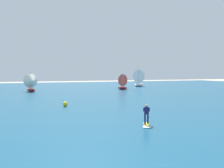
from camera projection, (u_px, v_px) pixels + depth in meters
name	position (u px, v px, depth m)	size (l,w,h in m)	color
ocean	(56.00, 91.00, 50.57)	(160.00, 90.00, 0.10)	navy
kitesurfer	(147.00, 118.00, 17.95)	(1.38, 2.00, 1.67)	yellow
sailboat_far_right	(121.00, 81.00, 56.44)	(3.26, 3.71, 4.18)	maroon
sailboat_mid_left	(140.00, 78.00, 67.81)	(5.05, 4.66, 5.61)	silver
sailboat_outermost	(32.00, 82.00, 48.83)	(3.47, 3.91, 4.39)	maroon
marker_buoy	(65.00, 104.00, 27.90)	(0.59, 0.59, 0.59)	yellow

